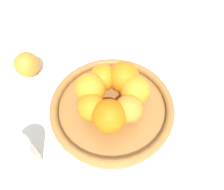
# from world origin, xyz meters

# --- Properties ---
(ground_plane) EXTENTS (4.00, 4.00, 0.00)m
(ground_plane) POSITION_xyz_m (0.00, 0.00, 0.00)
(ground_plane) COLOR white
(fruit_bowl) EXTENTS (0.31, 0.31, 0.04)m
(fruit_bowl) POSITION_xyz_m (0.00, 0.00, 0.02)
(fruit_bowl) COLOR #A57238
(fruit_bowl) RESTS_ON ground_plane
(orange_pile) EXTENTS (0.19, 0.18, 0.08)m
(orange_pile) POSITION_xyz_m (-0.00, 0.00, 0.08)
(orange_pile) COLOR orange
(orange_pile) RESTS_ON fruit_bowl
(stray_orange) EXTENTS (0.07, 0.07, 0.07)m
(stray_orange) POSITION_xyz_m (-0.19, -0.20, 0.04)
(stray_orange) COLOR orange
(stray_orange) RESTS_ON ground_plane
(drinking_glass) EXTENTS (0.06, 0.06, 0.09)m
(drinking_glass) POSITION_xyz_m (0.09, -0.22, 0.05)
(drinking_glass) COLOR white
(drinking_glass) RESTS_ON ground_plane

